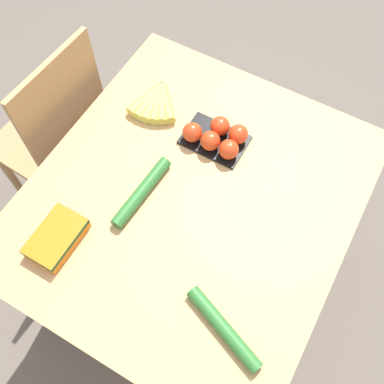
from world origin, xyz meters
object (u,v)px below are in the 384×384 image
at_px(carrot_bag, 56,238).
at_px(cucumber_far, 142,192).
at_px(banana_bunch, 156,102).
at_px(tomato_pack, 217,137).
at_px(cucumber_near, 224,328).
at_px(chair, 59,136).

relative_size(carrot_bag, cucumber_far, 0.67).
bearing_deg(banana_bunch, tomato_pack, -97.54).
height_order(tomato_pack, carrot_bag, tomato_pack).
bearing_deg(carrot_bag, tomato_pack, -24.44).
distance_m(carrot_bag, cucumber_near, 0.56).
bearing_deg(banana_bunch, cucumber_near, -135.02).
relative_size(chair, banana_bunch, 5.60).
bearing_deg(cucumber_near, chair, 67.06).
height_order(carrot_bag, cucumber_far, carrot_bag).
bearing_deg(banana_bunch, chair, 111.39).
distance_m(tomato_pack, carrot_bag, 0.61).
bearing_deg(cucumber_near, cucumber_far, 59.85).
bearing_deg(cucumber_far, cucumber_near, -120.15).
bearing_deg(tomato_pack, cucumber_far, 158.72).
height_order(chair, cucumber_far, chair).
height_order(banana_bunch, cucumber_far, cucumber_far).
distance_m(carrot_bag, cucumber_far, 0.29).
height_order(cucumber_near, cucumber_far, same).
relative_size(tomato_pack, cucumber_far, 0.79).
xyz_separation_m(banana_bunch, carrot_bag, (-0.59, -0.01, 0.01)).
distance_m(banana_bunch, cucumber_far, 0.36).
xyz_separation_m(tomato_pack, cucumber_far, (-0.29, 0.11, -0.02)).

